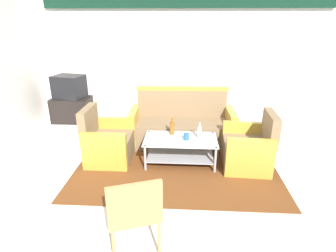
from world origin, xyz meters
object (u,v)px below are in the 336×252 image
object	(u,v)px
bottle_clear	(199,132)
tv_stand	(72,109)
wicker_chair	(133,209)
armchair_right	(249,149)
cup	(186,137)
television	(69,87)
coffee_table	(180,147)
bottle_brown	(172,128)
armchair_left	(108,143)
couch	(182,126)

from	to	relation	value
bottle_clear	tv_stand	size ratio (longest dim) A/B	0.31
bottle_clear	wicker_chair	size ratio (longest dim) A/B	0.29
armchair_right	wicker_chair	xyz separation A→B (m)	(-1.42, -1.73, 0.21)
cup	tv_stand	distance (m)	3.04
television	wicker_chair	xyz separation A→B (m)	(1.98, -3.51, -0.27)
coffee_table	bottle_brown	distance (m)	0.33
bottle_brown	tv_stand	world-z (taller)	bottle_brown
wicker_chair	bottle_brown	bearing A→B (deg)	63.09
armchair_left	cup	xyz separation A→B (m)	(1.22, -0.07, 0.17)
armchair_left	tv_stand	size ratio (longest dim) A/B	1.06
cup	wicker_chair	size ratio (longest dim) A/B	0.12
armchair_right	coffee_table	world-z (taller)	armchair_right
wicker_chair	couch	bearing A→B (deg)	61.51
armchair_left	bottle_clear	world-z (taller)	armchair_left
couch	armchair_left	bearing A→B (deg)	30.19
television	bottle_brown	bearing A→B (deg)	158.01
bottle_clear	tv_stand	world-z (taller)	bottle_clear
bottle_brown	tv_stand	bearing A→B (deg)	145.12
couch	armchair_right	size ratio (longest dim) A/B	2.14
cup	television	xyz separation A→B (m)	(-2.46, 1.77, 0.30)
wicker_chair	bottle_clear	bearing A→B (deg)	50.26
armchair_left	television	world-z (taller)	television
armchair_left	armchair_right	size ratio (longest dim) A/B	1.00
coffee_table	couch	bearing A→B (deg)	89.08
armchair_right	bottle_clear	world-z (taller)	armchair_right
tv_stand	television	xyz separation A→B (m)	(0.00, 0.00, 0.50)
armchair_right	coffee_table	bearing A→B (deg)	90.67
cup	tv_stand	world-z (taller)	tv_stand
armchair_left	bottle_brown	distance (m)	1.03
armchair_left	wicker_chair	distance (m)	1.97
coffee_table	bottle_clear	distance (m)	0.37
tv_stand	coffee_table	bearing A→B (deg)	-36.21
bottle_clear	television	xyz separation A→B (m)	(-2.66, 1.69, 0.26)
armchair_left	cup	bearing A→B (deg)	86.86
tv_stand	television	distance (m)	0.50
couch	coffee_table	bearing A→B (deg)	87.60
bottle_brown	television	world-z (taller)	television
bottle_brown	wicker_chair	xyz separation A→B (m)	(-0.26, -1.95, -0.02)
cup	wicker_chair	world-z (taller)	wicker_chair
tv_stand	wicker_chair	world-z (taller)	wicker_chair
coffee_table	tv_stand	bearing A→B (deg)	143.79
coffee_table	tv_stand	world-z (taller)	tv_stand
couch	tv_stand	xyz separation A→B (m)	(-2.39, 0.99, -0.06)
armchair_left	television	xyz separation A→B (m)	(-1.24, 1.70, 0.47)
couch	television	distance (m)	2.62
armchair_right	cup	distance (m)	0.95
armchair_right	wicker_chair	distance (m)	2.25
tv_stand	wicker_chair	distance (m)	4.04
armchair_left	coffee_table	xyz separation A→B (m)	(1.14, -0.04, -0.02)
armchair_left	tv_stand	bearing A→B (deg)	-143.75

